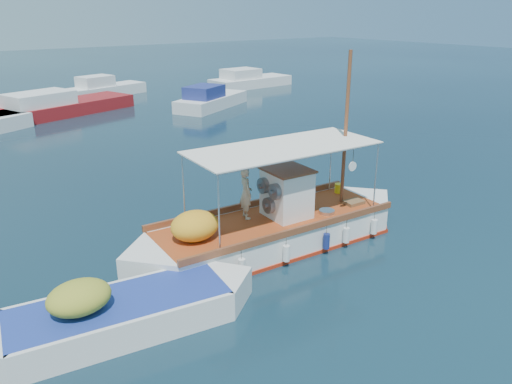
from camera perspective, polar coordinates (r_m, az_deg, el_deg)
ground at (r=15.20m, az=1.64°, el=-4.60°), size 160.00×160.00×0.00m
fishing_caique at (r=14.18m, az=1.81°, el=-4.37°), size 9.00×2.91×5.50m
dinghy at (r=11.14m, az=-15.45°, el=-13.58°), size 6.14×2.34×1.51m
bg_boat_n at (r=34.35m, az=-21.80°, el=8.93°), size 9.86×5.54×1.80m
bg_boat_ne at (r=34.58m, az=-5.26°, el=10.34°), size 6.56×4.90×1.80m
bg_boat_e at (r=44.08m, az=-0.84°, el=12.55°), size 7.52×3.16×1.80m
bg_boat_far_n at (r=41.09m, az=-16.94°, el=11.13°), size 6.51×3.58×1.80m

